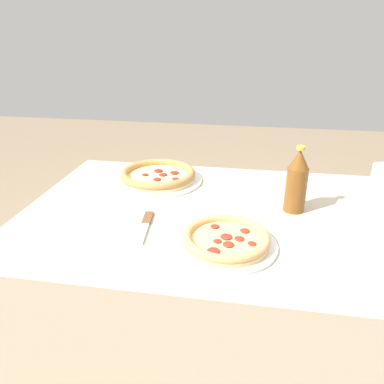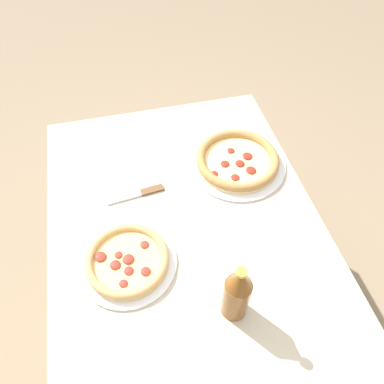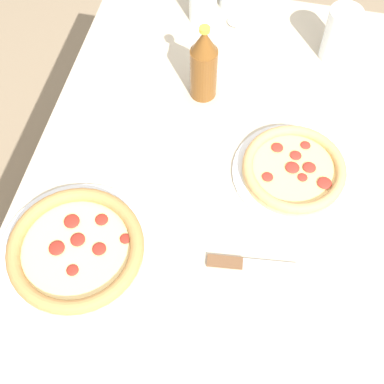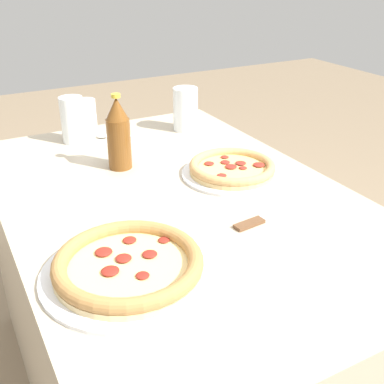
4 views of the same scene
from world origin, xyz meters
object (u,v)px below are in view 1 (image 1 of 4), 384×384
Objects in this scene: pizza_veggie at (158,176)px; pizza_margherita at (226,240)px; spoon at (380,226)px; beer_bottle at (297,181)px; glass_water at (381,189)px; knife at (145,226)px.

pizza_margherita is at bearing 125.10° from pizza_veggie.
spoon is (-0.43, -0.17, -0.01)m from pizza_margherita.
pizza_margherita is 0.33m from beer_bottle.
glass_water reaches higher than pizza_veggie.
spoon is (-0.68, -0.11, 0.00)m from knife.
glass_water is at bearing -101.03° from spoon.
glass_water is at bearing -146.50° from pizza_margherita.
pizza_margherita is at bearing 21.88° from spoon.
glass_water is 0.84× the size of spoon.
pizza_veggie reaches higher than knife.
beer_bottle reaches higher than pizza_veggie.
glass_water is (-0.75, 0.11, 0.05)m from pizza_veggie.
pizza_margherita is at bearing 51.91° from beer_bottle.
pizza_veggie is at bearing -54.90° from pizza_margherita.
knife is (0.70, 0.24, -0.06)m from glass_water.
pizza_veggie is at bearing -8.39° from glass_water.
pizza_veggie is 1.21× the size of pizza_margherita.
pizza_margherita is at bearing 164.99° from knife.
glass_water reaches higher than spoon.
knife is at bearing 98.16° from pizza_veggie.
beer_bottle is 1.23× the size of spoon.
knife is at bearing -15.01° from pizza_margherita.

